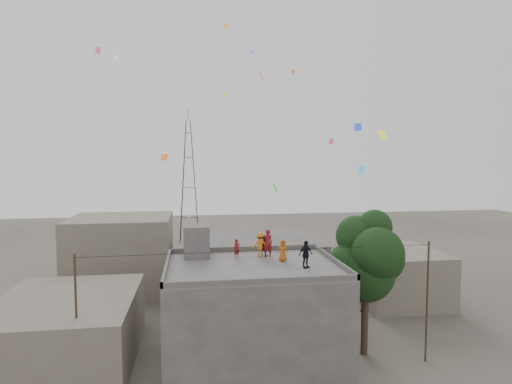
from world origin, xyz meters
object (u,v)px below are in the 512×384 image
transmission_tower (189,181)px  person_dark_adult (306,254)px  tree (368,258)px  person_red_adult (267,243)px  stair_head_box (197,241)px

transmission_tower → person_dark_adult: transmission_tower is taller
tree → transmission_tower: size_ratio=0.45×
tree → person_red_adult: bearing=167.4°
stair_head_box → tree: size_ratio=0.22×
tree → person_red_adult: 6.34m
tree → person_dark_adult: (-4.46, -1.72, 0.78)m
stair_head_box → person_red_adult: stair_head_box is taller
person_red_adult → person_dark_adult: 3.51m
stair_head_box → person_dark_adult: size_ratio=1.28×
transmission_tower → person_red_adult: bearing=-82.2°
person_red_adult → tree: bearing=166.7°
stair_head_box → transmission_tower: bearing=91.2°
stair_head_box → tree: bearing=-10.7°
stair_head_box → transmission_tower: 37.46m
stair_head_box → person_dark_adult: stair_head_box is taller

